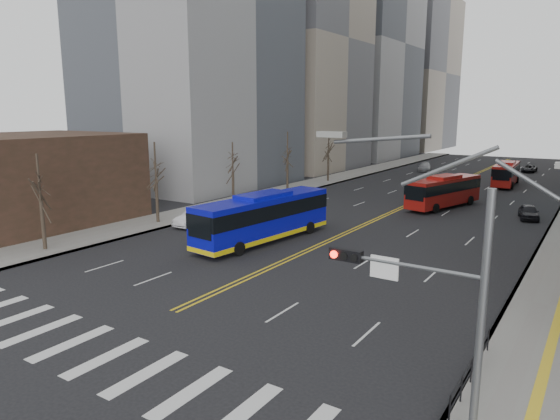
% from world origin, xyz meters
% --- Properties ---
extents(ground, '(220.00, 220.00, 0.00)m').
position_xyz_m(ground, '(0.00, 0.00, 0.00)').
color(ground, black).
extents(sidewalk_left, '(5.00, 130.00, 0.15)m').
position_xyz_m(sidewalk_left, '(-16.50, 45.00, 0.07)').
color(sidewalk_left, gray).
rests_on(sidewalk_left, ground).
extents(crosswalk, '(26.70, 4.00, 0.01)m').
position_xyz_m(crosswalk, '(0.00, 0.00, 0.01)').
color(crosswalk, silver).
rests_on(crosswalk, ground).
extents(centerline, '(0.55, 100.00, 0.01)m').
position_xyz_m(centerline, '(0.00, 55.00, 0.01)').
color(centerline, gold).
rests_on(centerline, ground).
extents(office_towers, '(83.00, 134.00, 58.00)m').
position_xyz_m(office_towers, '(0.12, 68.51, 23.92)').
color(office_towers, gray).
rests_on(office_towers, ground).
extents(storefront, '(14.00, 18.00, 8.00)m').
position_xyz_m(storefront, '(-26.00, 11.97, 4.00)').
color(storefront, '#302318').
rests_on(storefront, ground).
extents(signal_mast, '(5.37, 0.37, 9.39)m').
position_xyz_m(signal_mast, '(13.77, 2.00, 4.86)').
color(signal_mast, slate).
rests_on(signal_mast, ground).
extents(pedestrian_railing, '(0.06, 6.06, 1.02)m').
position_xyz_m(pedestrian_railing, '(14.30, 6.00, 0.82)').
color(pedestrian_railing, black).
rests_on(pedestrian_railing, sidewalk_right).
extents(street_trees, '(35.20, 47.20, 7.60)m').
position_xyz_m(street_trees, '(-7.18, 34.55, 4.87)').
color(street_trees, black).
rests_on(street_trees, ground).
extents(blue_bus, '(4.26, 13.41, 3.81)m').
position_xyz_m(blue_bus, '(-4.30, 19.14, 2.00)').
color(blue_bus, '#0B0DB1').
rests_on(blue_bus, ground).
extents(red_bus_near, '(5.28, 11.06, 3.43)m').
position_xyz_m(red_bus_near, '(3.57, 41.07, 1.91)').
color(red_bus_near, '#A71611').
rests_on(red_bus_near, ground).
extents(red_bus_far, '(3.03, 10.56, 3.34)m').
position_xyz_m(red_bus_far, '(6.29, 61.80, 1.86)').
color(red_bus_far, '#A71611').
rests_on(red_bus_far, ground).
extents(car_white, '(1.73, 4.55, 1.48)m').
position_xyz_m(car_white, '(-12.50, 20.18, 0.74)').
color(car_white, silver).
rests_on(car_white, ground).
extents(car_dark_mid, '(2.44, 4.22, 1.35)m').
position_xyz_m(car_dark_mid, '(11.99, 39.54, 0.68)').
color(car_dark_mid, black).
rests_on(car_dark_mid, ground).
extents(car_silver, '(3.17, 5.25, 1.42)m').
position_xyz_m(car_silver, '(-8.36, 72.85, 0.71)').
color(car_silver, '#A3A4A8').
rests_on(car_silver, ground).
extents(car_dark_far, '(2.15, 4.33, 1.18)m').
position_xyz_m(car_dark_far, '(6.90, 80.81, 0.59)').
color(car_dark_far, black).
rests_on(car_dark_far, ground).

